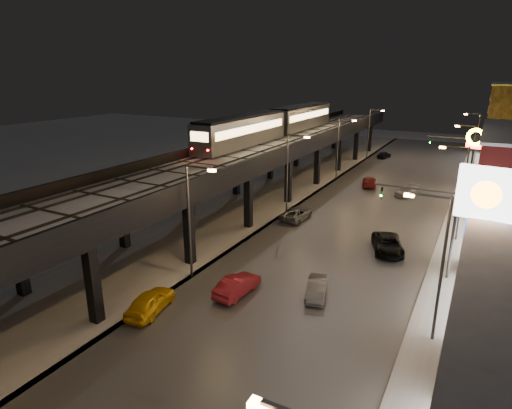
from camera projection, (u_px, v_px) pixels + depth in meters
The scene contains 30 objects.
ground at pixel (54, 380), 22.35m from camera, with size 220.00×220.00×0.00m, color silver.
road_surface at pixel (367, 214), 48.41m from camera, with size 17.00×120.00×0.06m, color #46474D.
sidewalk_right at pixel (464, 228), 43.89m from camera, with size 4.00×120.00×0.14m, color #9FA1A8.
under_viaduct_pavement at pixel (261, 198), 54.50m from camera, with size 11.00×120.00×0.06m, color #9FA1A8.
elevated_viaduct at pixel (249, 159), 50.18m from camera, with size 9.00×100.00×6.30m.
viaduct_trackbed at pixel (250, 152), 50.06m from camera, with size 8.40×100.00×0.32m.
viaduct_parapet_streetside at pixel (284, 151), 47.98m from camera, with size 0.30×100.00×1.10m, color black.
viaduct_parapet_far at pixel (218, 145), 51.91m from camera, with size 0.30×100.00×1.10m, color black.
streetlight_left_1 at pixel (192, 214), 31.92m from camera, with size 2.57×0.28×9.00m.
streetlight_right_1 at pixel (438, 260), 24.19m from camera, with size 2.56×0.28×9.00m.
streetlight_left_2 at pixel (290, 168), 47.07m from camera, with size 2.57×0.28×9.00m.
streetlight_right_2 at pixel (460, 187), 39.33m from camera, with size 2.56×0.28×9.00m.
streetlight_left_3 at pixel (340, 145), 62.22m from camera, with size 2.57×0.28×9.00m.
streetlight_right_3 at pixel (470, 155), 54.48m from camera, with size 2.56×0.28×9.00m.
streetlight_left_4 at pixel (370, 130), 77.36m from camera, with size 2.57×0.28×9.00m.
streetlight_right_4 at pixel (476, 137), 69.62m from camera, with size 2.56×0.28×9.00m.
traffic_light_rig_a at pixel (438, 222), 32.38m from camera, with size 6.10×0.34×7.00m.
traffic_light_rig_b at pixel (463, 156), 57.62m from camera, with size 6.10×0.34×7.00m.
subway_train at pixel (276, 123), 60.95m from camera, with size 3.07×37.63×3.67m.
car_taxi at pixel (150, 302), 28.44m from camera, with size 1.75×4.36×1.48m, color gold.
car_near_white at pixel (237, 286), 30.70m from camera, with size 1.48×4.25×1.40m, color maroon.
car_mid_silver at pixel (296, 214), 46.25m from camera, with size 2.17×4.70×1.31m, color #5E5F61.
car_mid_dark at pixel (369, 182), 59.78m from camera, with size 1.84×4.54×1.32m, color maroon.
car_far_white at pixel (384, 155), 79.35m from camera, with size 1.44×3.58×1.22m, color black.
car_onc_silver at pixel (317, 289), 30.43m from camera, with size 1.31×3.75×1.23m, color #474C55.
car_onc_dark at pixel (388, 245), 37.89m from camera, with size 2.40×5.21×1.45m, color black.
car_onc_white at pixel (407, 191), 55.25m from camera, with size 1.74×4.28×1.24m, color gray.
sign_mcdonalds at pixel (482, 149), 40.16m from camera, with size 3.08×0.84×10.37m.
sign_citgo at pixel (481, 225), 19.19m from camera, with size 2.42×0.39×11.49m.
sign_carwash at pixel (478, 223), 29.11m from camera, with size 1.53×0.35×7.94m.
Camera 1 is at (18.11, -11.40, 15.42)m, focal length 30.00 mm.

